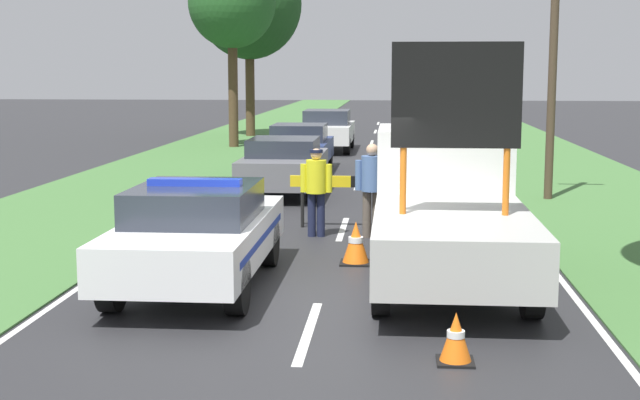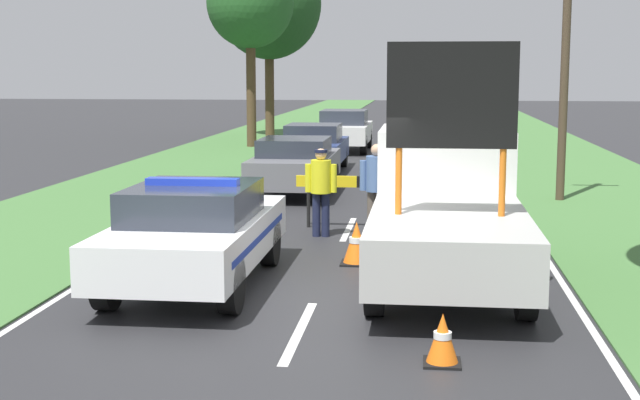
# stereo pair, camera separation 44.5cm
# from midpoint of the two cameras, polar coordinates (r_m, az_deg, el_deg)

# --- Properties ---
(ground_plane) EXTENTS (160.00, 160.00, 0.00)m
(ground_plane) POSITION_cam_midpoint_polar(r_m,az_deg,el_deg) (12.32, -1.09, -6.36)
(ground_plane) COLOR #28282B
(lane_markings) EXTENTS (7.15, 63.83, 0.01)m
(lane_markings) POSITION_cam_midpoint_polar(r_m,az_deg,el_deg) (26.66, 2.16, 1.62)
(lane_markings) COLOR silver
(lane_markings) RESTS_ON ground
(grass_verge_left) EXTENTS (4.89, 120.00, 0.03)m
(grass_verge_left) POSITION_cam_midpoint_polar(r_m,az_deg,el_deg) (32.82, -8.05, 2.83)
(grass_verge_left) COLOR #427038
(grass_verge_left) RESTS_ON ground
(grass_verge_right) EXTENTS (4.89, 120.00, 0.03)m
(grass_verge_right) POSITION_cam_midpoint_polar(r_m,az_deg,el_deg) (32.36, 13.43, 2.60)
(grass_verge_right) COLOR #427038
(grass_verge_right) RESTS_ON ground
(police_car) EXTENTS (1.90, 4.79, 1.60)m
(police_car) POSITION_cam_midpoint_polar(r_m,az_deg,el_deg) (13.00, -8.80, -2.08)
(police_car) COLOR white
(police_car) RESTS_ON ground
(work_truck) EXTENTS (2.14, 6.08, 3.49)m
(work_truck) POSITION_cam_midpoint_polar(r_m,az_deg,el_deg) (13.77, 7.18, -0.17)
(work_truck) COLOR white
(work_truck) RESTS_ON ground
(road_barrier) EXTENTS (2.41, 0.08, 1.04)m
(road_barrier) POSITION_cam_midpoint_polar(r_m,az_deg,el_deg) (17.62, 1.26, 0.92)
(road_barrier) COLOR black
(road_barrier) RESTS_ON ground
(police_officer) EXTENTS (0.60, 0.38, 1.67)m
(police_officer) POSITION_cam_midpoint_polar(r_m,az_deg,el_deg) (16.70, -1.01, 1.00)
(police_officer) COLOR #191E38
(police_officer) RESTS_ON ground
(pedestrian_civilian) EXTENTS (0.63, 0.40, 1.77)m
(pedestrian_civilian) POSITION_cam_midpoint_polar(r_m,az_deg,el_deg) (16.61, 2.58, 1.11)
(pedestrian_civilian) COLOR brown
(pedestrian_civilian) RESTS_ON ground
(traffic_cone_near_police) EXTENTS (0.51, 0.51, 0.70)m
(traffic_cone_near_police) POSITION_cam_midpoint_polar(r_m,az_deg,el_deg) (14.44, 1.42, -2.76)
(traffic_cone_near_police) COLOR black
(traffic_cone_near_police) RESTS_ON ground
(traffic_cone_centre_front) EXTENTS (0.40, 0.40, 0.56)m
(traffic_cone_centre_front) POSITION_cam_midpoint_polar(r_m,az_deg,el_deg) (9.73, 7.38, -8.76)
(traffic_cone_centre_front) COLOR black
(traffic_cone_centre_front) RESTS_ON ground
(queued_car_suv_grey) EXTENTS (1.89, 4.29, 1.43)m
(queued_car_suv_grey) POSITION_cam_midpoint_polar(r_m,az_deg,el_deg) (22.44, -2.87, 2.26)
(queued_car_suv_grey) COLOR slate
(queued_car_suv_grey) RESTS_ON ground
(queued_car_hatch_blue) EXTENTS (1.83, 4.09, 1.46)m
(queued_car_hatch_blue) POSITION_cam_midpoint_polar(r_m,az_deg,el_deg) (27.64, -1.77, 3.42)
(queued_car_hatch_blue) COLOR navy
(queued_car_hatch_blue) RESTS_ON ground
(queued_car_van_white) EXTENTS (1.92, 4.66, 1.59)m
(queued_car_van_white) POSITION_cam_midpoint_polar(r_m,az_deg,el_deg) (34.48, 0.10, 4.53)
(queued_car_van_white) COLOR silver
(queued_car_van_white) RESTS_ON ground
(roadside_tree_near_right) EXTENTS (3.47, 3.47, 7.61)m
(roadside_tree_near_right) POSITION_cam_midpoint_polar(r_m,az_deg,el_deg) (36.29, -6.02, 12.42)
(roadside_tree_near_right) COLOR #4C3823
(roadside_tree_near_right) RESTS_ON ground
(roadside_tree_mid_left) EXTENTS (4.86, 4.86, 8.69)m
(roadside_tree_mid_left) POSITION_cam_midpoint_polar(r_m,az_deg,el_deg) (42.25, -4.87, 12.38)
(roadside_tree_mid_left) COLOR #4C3823
(roadside_tree_mid_left) RESTS_ON ground
(utility_pole) EXTENTS (1.20, 0.20, 6.88)m
(utility_pole) POSITION_cam_midpoint_polar(r_m,az_deg,el_deg) (21.97, 14.14, 9.22)
(utility_pole) COLOR #473828
(utility_pole) RESTS_ON ground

